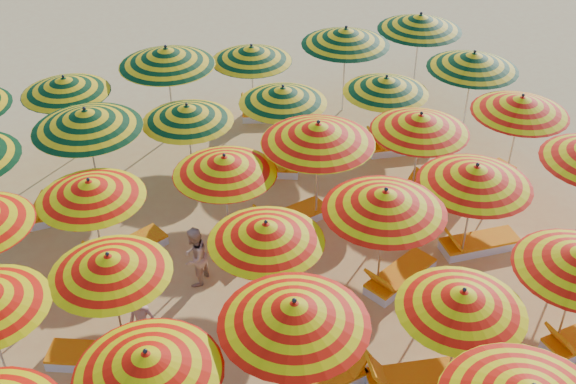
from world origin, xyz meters
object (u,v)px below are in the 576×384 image
object	(u,v)px
umbrella_26	(187,113)
umbrella_35	(420,22)
beachgoer_b	(195,257)
umbrella_33	(252,54)
lounger_4	(412,378)
umbrella_23	(521,105)
lounger_7	(399,277)
lounger_8	(477,243)
lounger_3	(322,383)
umbrella_19	(90,189)
umbrella_34	(346,36)
umbrella_20	(225,165)
umbrella_9	(462,300)
umbrella_27	(283,95)
umbrella_31	(65,85)
lounger_10	(126,250)
umbrella_14	(266,232)
umbrella_21	(318,133)
lounger_6	(98,356)
lounger_17	(271,113)
beachgoer_a	(142,324)
umbrella_22	(420,123)
umbrella_29	(473,61)
umbrella_15	(385,201)
lounger_12	(395,201)
umbrella_7	(147,363)
umbrella_8	(294,313)
lounger_16	(399,146)
lounger_14	(12,223)
umbrella_28	(386,85)
umbrella_25	(86,119)
umbrella_16	(476,175)
lounger_13	(483,178)
umbrella_13	(109,265)
lounger_15	(267,167)

from	to	relation	value
umbrella_26	umbrella_35	xyz separation A→B (m)	(7.38, 2.40, 0.25)
beachgoer_b	umbrella_33	bearing A→B (deg)	-168.60
lounger_4	umbrella_23	bearing A→B (deg)	-126.74
lounger_7	lounger_8	bearing A→B (deg)	165.48
umbrella_35	lounger_3	xyz separation A→B (m)	(-6.85, -9.32, -2.10)
umbrella_19	umbrella_34	world-z (taller)	umbrella_34
umbrella_20	umbrella_9	bearing A→B (deg)	-64.16
umbrella_19	umbrella_27	distance (m)	5.46
umbrella_31	lounger_10	size ratio (longest dim) A/B	1.46
umbrella_14	lounger_10	distance (m)	4.00
lounger_8	umbrella_34	bearing A→B (deg)	-83.89
umbrella_21	lounger_6	size ratio (longest dim) A/B	1.59
umbrella_19	lounger_17	world-z (taller)	umbrella_19
beachgoer_a	lounger_4	bearing A→B (deg)	-0.15
umbrella_22	umbrella_29	xyz separation A→B (m)	(2.74, 2.18, 0.11)
umbrella_15	lounger_4	size ratio (longest dim) A/B	1.72
lounger_17	umbrella_29	bearing A→B (deg)	167.71
lounger_4	umbrella_22	bearing A→B (deg)	-107.75
umbrella_21	lounger_12	bearing A→B (deg)	-4.77
umbrella_15	lounger_17	world-z (taller)	umbrella_15
umbrella_33	umbrella_19	bearing A→B (deg)	-135.38
umbrella_7	umbrella_8	xyz separation A→B (m)	(2.30, 0.05, 0.16)
umbrella_8	lounger_16	distance (m)	8.98
umbrella_19	lounger_16	bearing A→B (deg)	13.90
umbrella_21	umbrella_14	bearing A→B (deg)	-129.46
umbrella_9	beachgoer_b	distance (m)	5.54
lounger_7	umbrella_26	bearing A→B (deg)	-82.14
umbrella_33	lounger_6	bearing A→B (deg)	-126.06
umbrella_14	lounger_14	size ratio (longest dim) A/B	1.34
umbrella_7	lounger_8	distance (m)	8.22
umbrella_28	lounger_17	xyz separation A→B (m)	(-2.07, 2.77, -1.85)
beachgoer_b	umbrella_21	bearing A→B (deg)	149.17
umbrella_31	beachgoer_a	world-z (taller)	umbrella_31
umbrella_19	umbrella_35	size ratio (longest dim) A/B	0.93
umbrella_22	umbrella_25	xyz separation A→B (m)	(-6.99, 2.42, 0.19)
umbrella_26	umbrella_22	bearing A→B (deg)	-26.99
umbrella_8	umbrella_14	xyz separation A→B (m)	(0.33, 2.29, -0.22)
umbrella_9	umbrella_16	xyz separation A→B (m)	(2.02, 2.84, 0.16)
lounger_6	lounger_13	xyz separation A→B (m)	(9.75, 2.52, 0.00)
umbrella_9	beachgoer_b	world-z (taller)	umbrella_9
umbrella_33	umbrella_34	world-z (taller)	umbrella_34
lounger_6	lounger_7	bearing A→B (deg)	24.79
umbrella_13	lounger_7	xyz separation A→B (m)	(5.62, -0.23, -1.85)
umbrella_28	umbrella_35	xyz separation A→B (m)	(2.42, 2.71, 0.25)
umbrella_22	umbrella_23	distance (m)	2.58
umbrella_9	lounger_14	xyz separation A→B (m)	(-6.94, 7.32, -1.85)
lounger_4	lounger_8	world-z (taller)	same
umbrella_16	lounger_15	distance (m)	5.77
umbrella_15	lounger_17	size ratio (longest dim) A/B	1.71
umbrella_29	lounger_17	distance (m)	5.70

